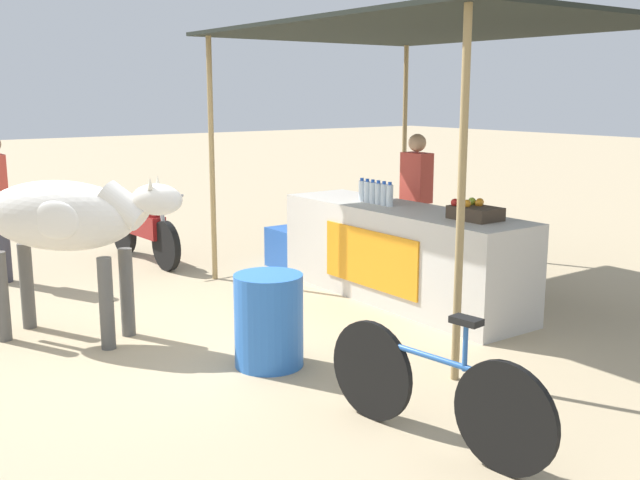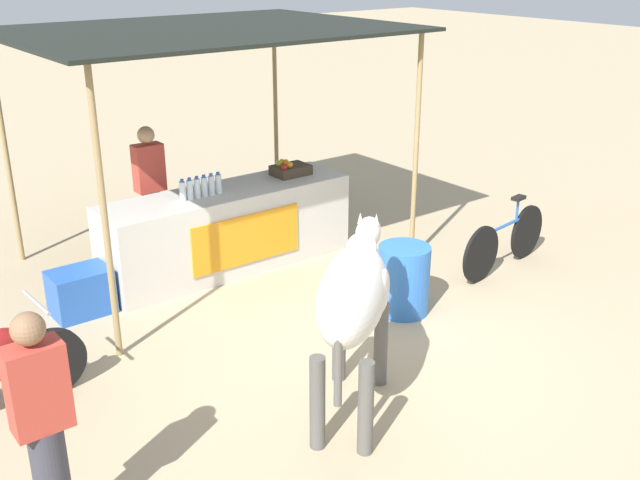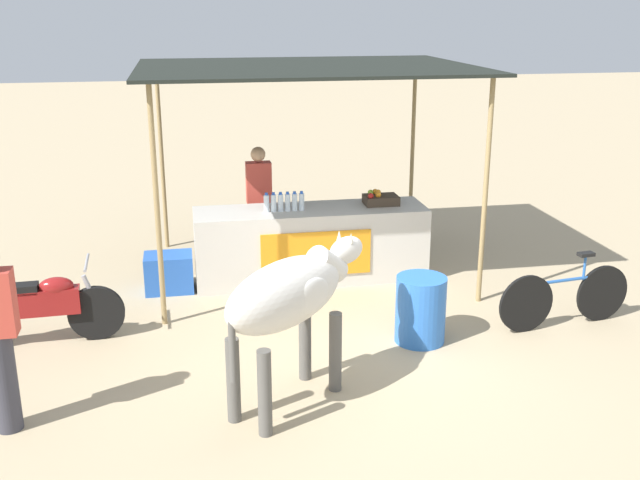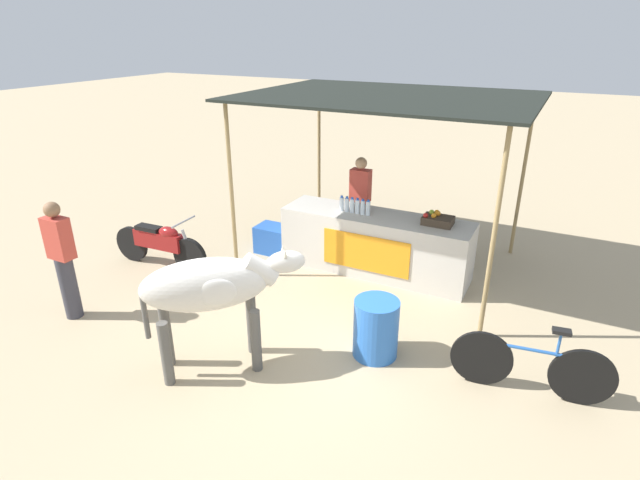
# 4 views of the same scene
# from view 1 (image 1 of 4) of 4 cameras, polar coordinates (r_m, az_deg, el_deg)

# --- Properties ---
(ground_plane) EXTENTS (60.00, 60.00, 0.00)m
(ground_plane) POSITION_cam_1_polar(r_m,az_deg,el_deg) (6.61, -8.42, -7.50)
(ground_plane) COLOR tan
(stall_counter) EXTENTS (3.00, 0.82, 0.96)m
(stall_counter) POSITION_cam_1_polar(r_m,az_deg,el_deg) (7.70, 6.13, -1.05)
(stall_counter) COLOR beige
(stall_counter) RESTS_ON ground
(stall_awning) EXTENTS (4.20, 3.20, 2.74)m
(stall_awning) POSITION_cam_1_polar(r_m,az_deg,el_deg) (7.75, 8.20, 14.98)
(stall_awning) COLOR black
(stall_awning) RESTS_ON ground
(water_bottle_row) EXTENTS (0.52, 0.07, 0.25)m
(water_bottle_row) POSITION_cam_1_polar(r_m,az_deg,el_deg) (7.82, 4.25, 3.60)
(water_bottle_row) COLOR silver
(water_bottle_row) RESTS_ON stall_counter
(fruit_crate) EXTENTS (0.44, 0.32, 0.18)m
(fruit_crate) POSITION_cam_1_polar(r_m,az_deg,el_deg) (6.98, 11.71, 2.10)
(fruit_crate) COLOR #3F3326
(fruit_crate) RESTS_ON stall_counter
(vendor_behind_counter) EXTENTS (0.34, 0.22, 1.65)m
(vendor_behind_counter) POSITION_cam_1_polar(r_m,az_deg,el_deg) (8.56, 7.31, 2.67)
(vendor_behind_counter) COLOR #383842
(vendor_behind_counter) RESTS_ON ground
(cooler_box) EXTENTS (0.60, 0.44, 0.48)m
(cooler_box) POSITION_cam_1_polar(r_m,az_deg,el_deg) (9.11, -2.10, -0.62)
(cooler_box) COLOR blue
(cooler_box) RESTS_ON ground
(water_barrel) EXTENTS (0.54, 0.54, 0.73)m
(water_barrel) POSITION_cam_1_polar(r_m,az_deg,el_deg) (5.85, -3.93, -6.12)
(water_barrel) COLOR blue
(water_barrel) RESTS_ON ground
(cow) EXTENTS (1.60, 1.48, 1.44)m
(cow) POSITION_cam_1_polar(r_m,az_deg,el_deg) (6.67, -18.75, 1.35)
(cow) COLOR silver
(cow) RESTS_ON ground
(motorcycle_parked) EXTENTS (1.80, 0.55, 0.90)m
(motorcycle_parked) POSITION_cam_1_polar(r_m,az_deg,el_deg) (9.61, -13.24, 0.85)
(motorcycle_parked) COLOR black
(motorcycle_parked) RESTS_ON ground
(bicycle_leaning) EXTENTS (1.65, 0.27, 0.85)m
(bicycle_leaning) POSITION_cam_1_polar(r_m,az_deg,el_deg) (4.63, 8.66, -11.22)
(bicycle_leaning) COLOR black
(bicycle_leaning) RESTS_ON ground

